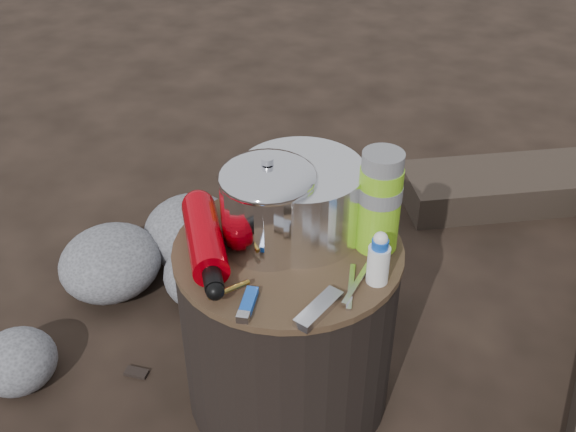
% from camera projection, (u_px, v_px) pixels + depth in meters
% --- Properties ---
extents(ground, '(60.00, 60.00, 0.00)m').
position_uv_depth(ground, '(288.00, 389.00, 1.55)').
color(ground, black).
rests_on(ground, ground).
extents(stump, '(0.44, 0.44, 0.41)m').
position_uv_depth(stump, '(288.00, 324.00, 1.43)').
color(stump, black).
rests_on(stump, ground).
extents(rock_ring, '(0.44, 0.96, 0.19)m').
position_uv_depth(rock_ring, '(121.00, 336.00, 1.55)').
color(rock_ring, slate).
rests_on(rock_ring, ground).
extents(foil_windscreen, '(0.24, 0.24, 0.15)m').
position_uv_depth(foil_windscreen, '(301.00, 200.00, 1.32)').
color(foil_windscreen, white).
rests_on(foil_windscreen, stump).
extents(camping_pot, '(0.18, 0.18, 0.18)m').
position_uv_depth(camping_pot, '(268.00, 204.00, 1.28)').
color(camping_pot, silver).
rests_on(camping_pot, stump).
extents(fuel_bottle, '(0.19, 0.28, 0.07)m').
position_uv_depth(fuel_bottle, '(205.00, 238.00, 1.29)').
color(fuel_bottle, '#B6000B').
rests_on(fuel_bottle, stump).
extents(thermos, '(0.08, 0.08, 0.20)m').
position_uv_depth(thermos, '(379.00, 202.00, 1.26)').
color(thermos, '#87D61F').
rests_on(thermos, stump).
extents(travel_mug, '(0.08, 0.08, 0.12)m').
position_uv_depth(travel_mug, '(349.00, 193.00, 1.36)').
color(travel_mug, black).
rests_on(travel_mug, stump).
extents(stuff_sack, '(0.14, 0.11, 0.09)m').
position_uv_depth(stuff_sack, '(268.00, 176.00, 1.44)').
color(stuff_sack, gold).
rests_on(stuff_sack, stump).
extents(food_pouch, '(0.10, 0.05, 0.12)m').
position_uv_depth(food_pouch, '(295.00, 171.00, 1.42)').
color(food_pouch, navy).
rests_on(food_pouch, stump).
extents(lighter, '(0.03, 0.08, 0.01)m').
position_uv_depth(lighter, '(249.00, 301.00, 1.18)').
color(lighter, blue).
rests_on(lighter, stump).
extents(multitool, '(0.07, 0.11, 0.02)m').
position_uv_depth(multitool, '(319.00, 309.00, 1.17)').
color(multitool, silver).
rests_on(multitool, stump).
extents(pot_grabber, '(0.04, 0.12, 0.01)m').
position_uv_depth(pot_grabber, '(351.00, 285.00, 1.22)').
color(pot_grabber, silver).
rests_on(pot_grabber, stump).
extents(squeeze_bottle, '(0.04, 0.04, 0.09)m').
position_uv_depth(squeeze_bottle, '(379.00, 260.00, 1.21)').
color(squeeze_bottle, white).
rests_on(squeeze_bottle, stump).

